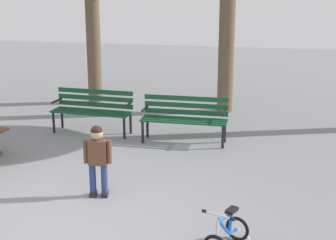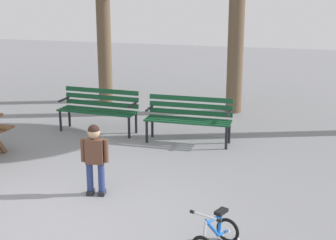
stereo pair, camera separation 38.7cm
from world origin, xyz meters
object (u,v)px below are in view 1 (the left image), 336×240
object	(u,v)px
park_bench_left	(185,115)
child_standing	(98,155)
park_bench_far_left	(93,108)
kids_bicycle	(227,234)

from	to	relation	value
park_bench_left	child_standing	world-z (taller)	child_standing
park_bench_far_left	kids_bicycle	size ratio (longest dim) A/B	2.57
kids_bicycle	park_bench_far_left	bearing A→B (deg)	127.56
park_bench_far_left	child_standing	xyz separation A→B (m)	(1.17, -2.92, 0.10)
park_bench_left	kids_bicycle	bearing A→B (deg)	-72.62
park_bench_left	child_standing	distance (m)	2.81
park_bench_far_left	kids_bicycle	world-z (taller)	park_bench_far_left
park_bench_far_left	child_standing	size ratio (longest dim) A/B	1.57
park_bench_far_left	child_standing	world-z (taller)	child_standing
park_bench_left	child_standing	size ratio (longest dim) A/B	1.55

